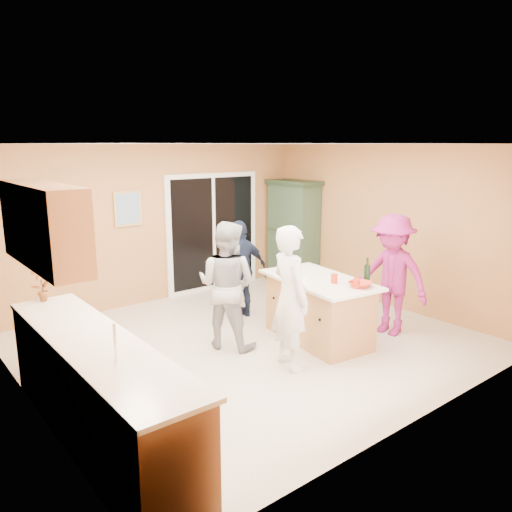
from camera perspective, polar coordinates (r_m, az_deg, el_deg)
floor at (r=6.78m, az=-0.47°, el=-9.85°), size 5.50×5.50×0.00m
ceiling at (r=6.26m, az=-0.52°, el=12.71°), size 5.50×5.00×0.10m
wall_back at (r=8.47m, az=-11.00°, el=3.64°), size 5.50×0.10×2.60m
wall_front at (r=4.74m, az=18.53°, el=-3.87°), size 5.50×0.10×2.60m
wall_left at (r=5.22m, az=-25.05°, el=-2.94°), size 0.10×5.00×2.60m
wall_right at (r=8.35m, az=14.57°, el=3.33°), size 0.10×5.00×2.60m
left_cabinet_run at (r=4.65m, az=-17.06°, el=-15.26°), size 0.65×3.05×1.24m
upper_cabinets at (r=4.95m, az=-23.15°, el=3.28°), size 0.35×1.60×0.75m
sliding_door at (r=9.01m, az=-4.91°, el=2.74°), size 1.90×0.07×2.10m
framed_picture at (r=8.17m, az=-14.44°, el=5.27°), size 0.46×0.04×0.56m
kitchen_island at (r=6.79m, az=7.14°, el=-6.28°), size 1.10×1.74×0.86m
green_hutch at (r=9.47m, az=4.29°, el=2.60°), size 0.56×1.06×1.94m
woman_white at (r=5.81m, az=3.92°, el=-4.80°), size 0.53×0.69×1.71m
woman_grey at (r=6.42m, az=-3.37°, el=-3.34°), size 0.94×1.01×1.65m
woman_navy at (r=7.54m, az=-1.78°, el=-1.54°), size 0.90×0.44×1.49m
woman_magenta at (r=7.10m, az=15.25°, el=-2.10°), size 0.74×1.15×1.68m
serving_bowl at (r=6.34m, az=11.85°, el=-3.19°), size 0.33×0.33×0.07m
tulip_vase at (r=5.82m, az=-23.29°, el=-2.99°), size 0.21×0.16×0.38m
tumbler_near at (r=6.44m, az=8.93°, el=-2.56°), size 0.10×0.10×0.12m
tumbler_far at (r=6.26m, az=11.38°, el=-3.09°), size 0.11×0.11×0.12m
wine_bottle at (r=6.47m, az=12.56°, el=-2.01°), size 0.08×0.08×0.34m
white_plate at (r=6.52m, az=5.08°, el=-2.78°), size 0.20×0.20×0.01m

